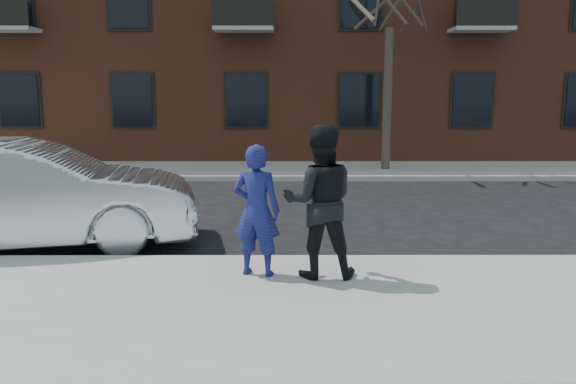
{
  "coord_description": "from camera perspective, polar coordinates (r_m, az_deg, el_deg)",
  "views": [
    {
      "loc": [
        1.46,
        -6.09,
        2.4
      ],
      "look_at": [
        1.48,
        0.4,
        1.27
      ],
      "focal_mm": 35.0,
      "sensor_mm": 36.0,
      "label": 1
    }
  ],
  "objects": [
    {
      "name": "ground",
      "position": [
        6.71,
        -12.98,
        -11.36
      ],
      "size": [
        100.0,
        100.0,
        0.0
      ],
      "primitive_type": "plane",
      "color": "black",
      "rests_on": "ground"
    },
    {
      "name": "near_sidewalk",
      "position": [
        6.46,
        -13.51,
        -11.53
      ],
      "size": [
        50.0,
        3.5,
        0.15
      ],
      "primitive_type": "cube",
      "color": "gray",
      "rests_on": "ground"
    },
    {
      "name": "near_curb",
      "position": [
        8.12,
        -10.59,
        -6.94
      ],
      "size": [
        50.0,
        0.1,
        0.15
      ],
      "primitive_type": "cube",
      "color": "#999691",
      "rests_on": "ground"
    },
    {
      "name": "far_sidewalk",
      "position": [
        17.56,
        -4.93,
        2.23
      ],
      "size": [
        50.0,
        3.5,
        0.15
      ],
      "primitive_type": "cube",
      "color": "gray",
      "rests_on": "ground"
    },
    {
      "name": "far_curb",
      "position": [
        15.78,
        -5.46,
        1.36
      ],
      "size": [
        50.0,
        0.1,
        0.15
      ],
      "primitive_type": "cube",
      "color": "#999691",
      "rests_on": "ground"
    },
    {
      "name": "apartment_building",
      "position": [
        24.39,
        1.18,
        18.73
      ],
      "size": [
        24.3,
        10.3,
        12.3
      ],
      "color": "brown",
      "rests_on": "ground"
    },
    {
      "name": "silver_sedan",
      "position": [
        9.61,
        -25.05,
        -0.31
      ],
      "size": [
        5.44,
        2.77,
        1.71
      ],
      "primitive_type": "imported",
      "rotation": [
        0.0,
        0.0,
        1.76
      ],
      "color": "silver",
      "rests_on": "ground"
    },
    {
      "name": "man_hoodie",
      "position": [
        7.0,
        -3.21,
        -1.88
      ],
      "size": [
        0.69,
        0.57,
        1.65
      ],
      "rotation": [
        0.0,
        0.0,
        2.88
      ],
      "color": "navy",
      "rests_on": "near_sidewalk"
    },
    {
      "name": "man_peacoat",
      "position": [
        6.92,
        3.23,
        -1.0
      ],
      "size": [
        0.94,
        0.74,
        1.89
      ],
      "rotation": [
        0.0,
        0.0,
        3.17
      ],
      "color": "black",
      "rests_on": "near_sidewalk"
    }
  ]
}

